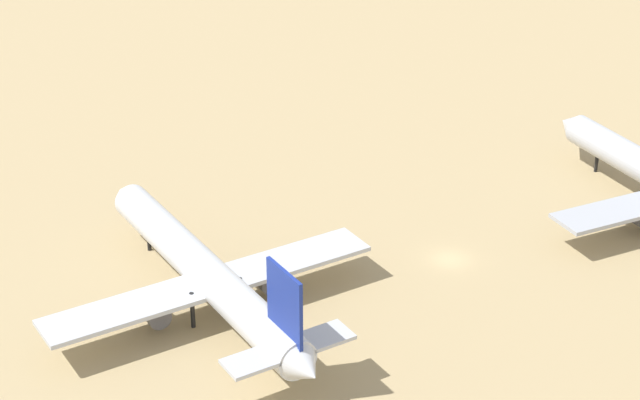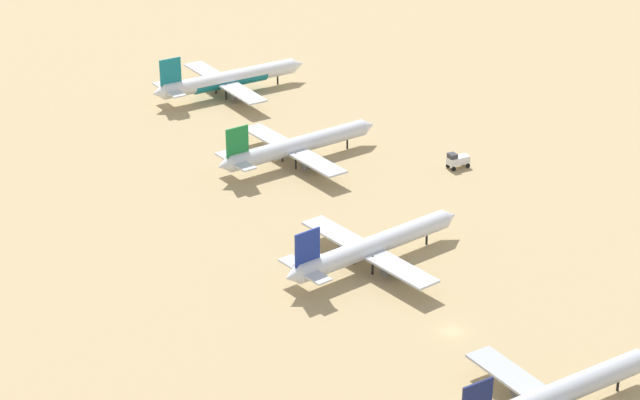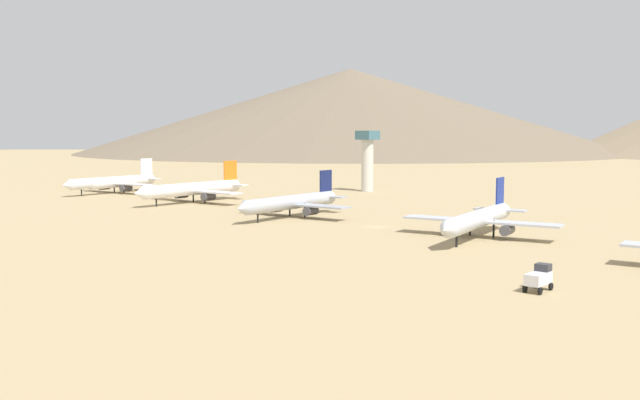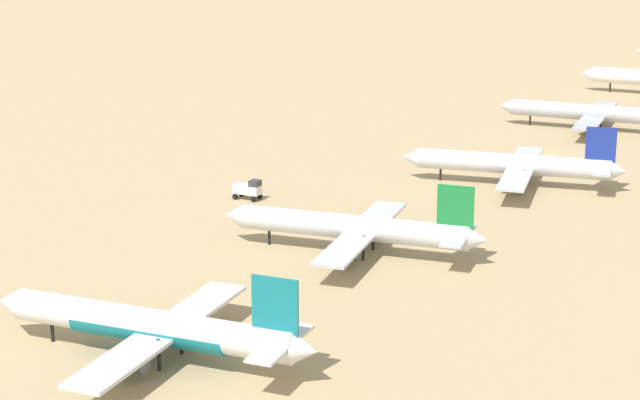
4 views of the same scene
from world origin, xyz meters
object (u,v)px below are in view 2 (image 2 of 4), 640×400
(parked_jet_3, at_px, (372,247))
(parked_jet_4, at_px, (296,146))
(parked_jet_2, at_px, (553,396))
(parked_jet_5, at_px, (228,79))
(service_truck, at_px, (457,160))

(parked_jet_3, bearing_deg, parked_jet_4, 80.78)
(parked_jet_2, xyz_separation_m, parked_jet_4, (7.35, 110.03, 0.11))
(parked_jet_2, height_order, parked_jet_5, parked_jet_5)
(parked_jet_2, distance_m, parked_jet_3, 57.53)
(parked_jet_2, relative_size, parked_jet_4, 0.98)
(parked_jet_4, relative_size, parked_jet_5, 0.96)
(parked_jet_5, bearing_deg, service_truck, -67.30)
(parked_jet_3, bearing_deg, parked_jet_2, -88.82)
(parked_jet_3, distance_m, parked_jet_4, 53.20)
(parked_jet_3, xyz_separation_m, service_truck, (40.69, 33.34, -2.19))
(parked_jet_4, xyz_separation_m, parked_jet_5, (3.35, 49.70, 0.09))
(parked_jet_3, relative_size, service_truck, 8.25)
(parked_jet_2, bearing_deg, parked_jet_4, 86.18)
(parked_jet_4, distance_m, parked_jet_5, 49.82)
(service_truck, bearing_deg, parked_jet_3, -140.67)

